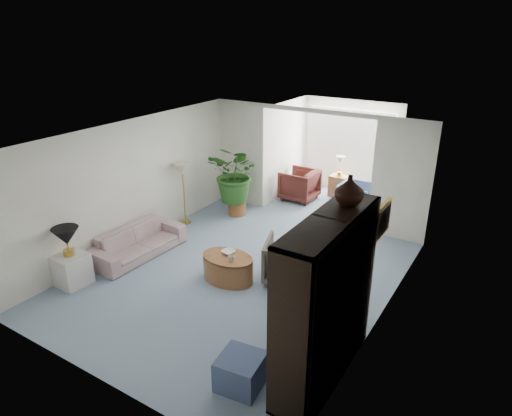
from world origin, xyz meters
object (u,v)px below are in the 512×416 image
Objects in this scene: table_lamp at (66,236)px; ottoman at (241,371)px; sunroom_chair_maroon at (299,185)px; plant_pot at (237,208)px; cabinet_urn at (349,190)px; sofa at (138,242)px; sunroom_table at (339,186)px; end_table at (72,269)px; side_table_dark at (334,267)px; wingback_chair at (289,260)px; framed_picture at (383,220)px; entertainment_cabinet at (326,301)px; coffee_table at (228,268)px; coffee_cup at (231,259)px; floor_lamp at (182,170)px; coffee_bowl at (228,252)px; sunroom_chair_blue at (356,197)px.

table_lamp reaches higher than ottoman.
plant_pot is at bearing -25.03° from sunroom_chair_maroon.
table_lamp reaches higher than sunroom_chair_maroon.
cabinet_urn is (4.50, 0.80, 1.43)m from table_lamp.
table_lamp is 3.84m from ottoman.
sunroom_table is (2.01, 5.05, -0.00)m from sofa.
end_table is 5.83m from sunroom_chair_maroon.
sunroom_table is at bearing -19.32° from sofa.
wingback_chair is at bearing -156.80° from side_table_dark.
wingback_chair is (-1.66, 0.49, -1.32)m from framed_picture.
entertainment_cabinet is 3.94× the size of sunroom_table.
entertainment_cabinet reaches higher than side_table_dark.
coffee_table is at bearing -59.04° from plant_pot.
coffee_cup is at bearing 164.15° from cabinet_urn.
ottoman is (-0.75, -1.25, -2.12)m from cabinet_urn.
sunroom_chair_maroon is at bearing 119.57° from entertainment_cabinet.
coffee_table reaches higher than plant_pot.
coffee_table is (2.20, -1.47, -1.02)m from floor_lamp.
plant_pot is at bearing 121.13° from coffee_bowl.
framed_picture is 5.05m from table_lamp.
end_table reaches higher than coffee_table.
coffee_cup reaches higher than ottoman.
sofa is 2.70m from plant_pot.
ottoman is 0.68× the size of sunroom_chair_blue.
sofa is 3.71m from side_table_dark.
cabinet_urn is at bearing 119.29° from wingback_chair.
framed_picture is at bearing -30.81° from plant_pot.
framed_picture is at bearing -84.50° from sofa.
entertainment_cabinet is 6.18m from sunroom_chair_maroon.
cabinet_urn is at bearing 32.50° from sunroom_chair_maroon.
ottoman is 7.01m from sunroom_table.
framed_picture is 1.25× the size of plant_pot.
framed_picture is 1.36× the size of cabinet_urn.
entertainment_cabinet reaches higher than table_lamp.
sunroom_table is (2.21, 6.40, -0.00)m from end_table.
coffee_cup reaches higher than coffee_table.
cabinet_urn is at bearing 10.10° from table_lamp.
side_table_dark reaches higher than plant_pot.
table_lamp is 1.10× the size of plant_pot.
coffee_table is 2.52m from ottoman.
wingback_chair is at bearing 128.74° from entertainment_cabinet.
floor_lamp is at bearing 163.61° from framed_picture.
framed_picture is 2.88m from coffee_bowl.
wingback_chair is (0.75, 0.66, -0.12)m from coffee_cup.
wingback_chair is at bearing 26.02° from coffee_bowl.
end_table is 2.68m from coffee_bowl.
coffee_cup is 1.01m from wingback_chair.
floor_lamp is 0.38× the size of coffee_table.
side_table_dark is at bearing 140.54° from framed_picture.
sunroom_table is at bearing 102.64° from ottoman.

